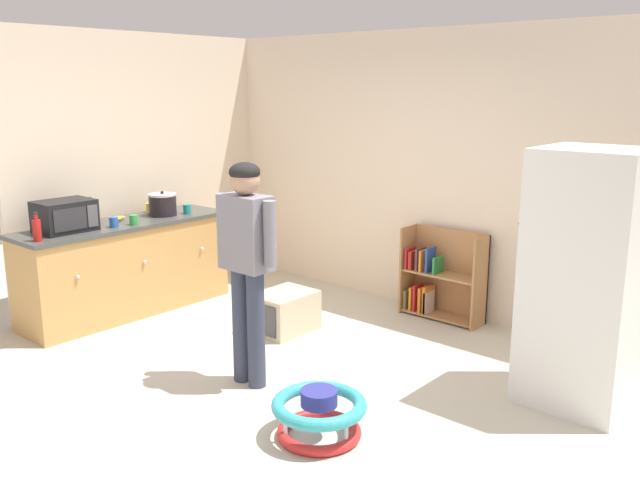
% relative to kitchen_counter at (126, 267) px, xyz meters
% --- Properties ---
extents(ground_plane, '(12.00, 12.00, 0.00)m').
position_rel_kitchen_counter_xyz_m(ground_plane, '(2.20, -0.27, -0.45)').
color(ground_plane, beige).
rests_on(ground_plane, ground).
extents(back_wall, '(5.20, 0.06, 2.70)m').
position_rel_kitchen_counter_xyz_m(back_wall, '(2.20, 2.06, 0.90)').
color(back_wall, beige).
rests_on(back_wall, ground).
extents(left_side_wall, '(0.06, 2.99, 2.70)m').
position_rel_kitchen_counter_xyz_m(left_side_wall, '(-0.43, 0.53, 0.90)').
color(left_side_wall, beige).
rests_on(left_side_wall, ground).
extents(kitchen_counter, '(0.65, 2.09, 0.90)m').
position_rel_kitchen_counter_xyz_m(kitchen_counter, '(0.00, 0.00, 0.00)').
color(kitchen_counter, tan).
rests_on(kitchen_counter, ground).
extents(refrigerator, '(0.73, 0.68, 1.78)m').
position_rel_kitchen_counter_xyz_m(refrigerator, '(4.05, 0.97, 0.44)').
color(refrigerator, white).
rests_on(refrigerator, ground).
extents(bookshelf, '(0.80, 0.28, 0.85)m').
position_rel_kitchen_counter_xyz_m(bookshelf, '(2.37, 1.87, -0.09)').
color(bookshelf, '#B27E4E').
rests_on(bookshelf, ground).
extents(standing_person, '(0.57, 0.22, 1.66)m').
position_rel_kitchen_counter_xyz_m(standing_person, '(2.10, -0.35, 0.55)').
color(standing_person, '#373D54').
rests_on(standing_person, ground).
extents(baby_walker, '(0.60, 0.60, 0.32)m').
position_rel_kitchen_counter_xyz_m(baby_walker, '(3.02, -0.61, -0.29)').
color(baby_walker, red).
rests_on(baby_walker, ground).
extents(pet_carrier, '(0.42, 0.55, 0.36)m').
position_rel_kitchen_counter_xyz_m(pet_carrier, '(1.53, 0.62, -0.27)').
color(pet_carrier, beige).
rests_on(pet_carrier, ground).
extents(microwave, '(0.37, 0.48, 0.28)m').
position_rel_kitchen_counter_xyz_m(microwave, '(-0.02, -0.58, 0.59)').
color(microwave, black).
rests_on(microwave, kitchen_counter).
extents(crock_pot, '(0.28, 0.28, 0.25)m').
position_rel_kitchen_counter_xyz_m(crock_pot, '(0.02, 0.45, 0.56)').
color(crock_pot, black).
rests_on(crock_pot, kitchen_counter).
extents(banana_bunch, '(0.15, 0.16, 0.04)m').
position_rel_kitchen_counter_xyz_m(banana_bunch, '(-0.08, -0.00, 0.48)').
color(banana_bunch, yellow).
rests_on(banana_bunch, kitchen_counter).
extents(ketchup_bottle, '(0.07, 0.07, 0.25)m').
position_rel_kitchen_counter_xyz_m(ketchup_bottle, '(0.17, -0.94, 0.55)').
color(ketchup_bottle, red).
rests_on(ketchup_bottle, kitchen_counter).
extents(clear_bottle, '(0.07, 0.07, 0.25)m').
position_rel_kitchen_counter_xyz_m(clear_bottle, '(-0.19, -0.23, 0.55)').
color(clear_bottle, silver).
rests_on(clear_bottle, kitchen_counter).
extents(teal_cup, '(0.08, 0.08, 0.09)m').
position_rel_kitchen_counter_xyz_m(teal_cup, '(0.13, 0.66, 0.50)').
color(teal_cup, teal).
rests_on(teal_cup, kitchen_counter).
extents(green_cup, '(0.08, 0.08, 0.09)m').
position_rel_kitchen_counter_xyz_m(green_cup, '(0.20, -0.02, 0.50)').
color(green_cup, green).
rests_on(green_cup, kitchen_counter).
extents(white_cup, '(0.08, 0.08, 0.09)m').
position_rel_kitchen_counter_xyz_m(white_cup, '(-0.11, 0.67, 0.50)').
color(white_cup, white).
rests_on(white_cup, kitchen_counter).
extents(blue_cup, '(0.08, 0.08, 0.09)m').
position_rel_kitchen_counter_xyz_m(blue_cup, '(0.16, -0.20, 0.50)').
color(blue_cup, blue).
rests_on(blue_cup, kitchen_counter).
extents(yellow_cup, '(0.08, 0.08, 0.09)m').
position_rel_kitchen_counter_xyz_m(yellow_cup, '(-0.23, 0.46, 0.50)').
color(yellow_cup, yellow).
rests_on(yellow_cup, kitchen_counter).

